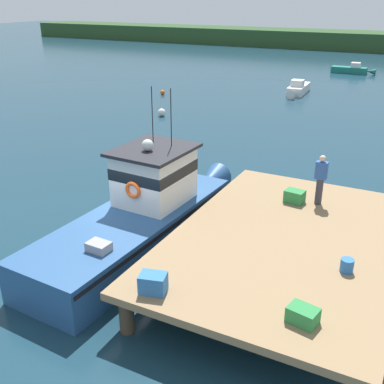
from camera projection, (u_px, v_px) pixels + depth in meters
The scene contains 13 objects.
ground_plane at pixel (143, 237), 15.44m from camera, with size 200.00×200.00×0.00m, color #193847.
dock at pixel (287, 241), 13.00m from camera, with size 6.00×9.00×1.20m.
main_fishing_boat at pixel (144, 214), 14.77m from camera, with size 2.95×9.88×4.80m.
crate_single_by_cleat at pixel (303, 315), 9.54m from camera, with size 0.60×0.44×0.34m, color #2D8442.
crate_stack_near_edge at pixel (153, 283), 10.50m from camera, with size 0.60×0.44×0.45m, color #3370B2.
crate_single_far at pixel (295, 196), 15.04m from camera, with size 0.60×0.44×0.41m, color #2D8442.
bait_bucket at pixel (347, 265), 11.28m from camera, with size 0.32×0.32×0.34m, color #2866B2.
deckhand_by_the_boat at pixel (320, 179), 14.68m from camera, with size 0.36×0.22×1.63m.
moored_boat_near_channel at pixel (298, 89), 37.31m from camera, with size 1.34×4.60×1.16m.
moored_boat_far_left at pixel (352, 70), 46.92m from camera, with size 4.28×1.14×1.09m.
mooring_buoy_inshore at pixel (162, 112), 30.58m from camera, with size 0.50×0.50×0.50m, color silver.
mooring_buoy_spare_mooring at pixel (163, 92), 37.16m from camera, with size 0.37×0.37×0.37m, color #EA5B19.
far_shoreline at pixel (382, 42), 65.70m from camera, with size 120.00×8.00×2.40m, color #284723.
Camera 1 is at (7.67, -11.37, 7.42)m, focal length 43.73 mm.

